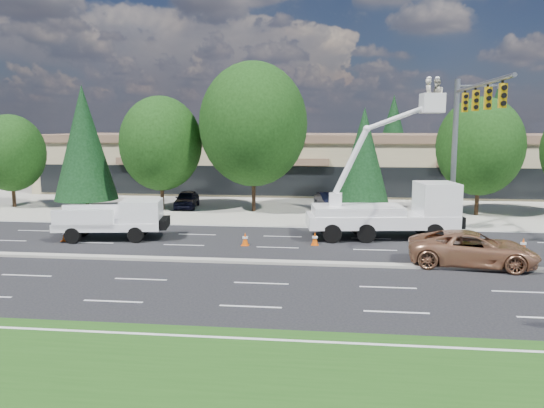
# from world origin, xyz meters

# --- Properties ---
(ground) EXTENTS (140.00, 140.00, 0.00)m
(ground) POSITION_xyz_m (0.00, 0.00, 0.00)
(ground) COLOR black
(ground) RESTS_ON ground
(concrete_apron) EXTENTS (140.00, 22.00, 0.01)m
(concrete_apron) POSITION_xyz_m (0.00, 20.00, 0.01)
(concrete_apron) COLOR gray
(concrete_apron) RESTS_ON ground
(road_median) EXTENTS (120.00, 0.55, 0.12)m
(road_median) POSITION_xyz_m (0.00, 0.00, 0.06)
(road_median) COLOR gray
(road_median) RESTS_ON ground
(strip_mall) EXTENTS (50.40, 15.40, 5.50)m
(strip_mall) POSITION_xyz_m (0.00, 29.97, 2.83)
(strip_mall) COLOR tan
(strip_mall) RESTS_ON ground
(tree_front_a) EXTENTS (5.17, 5.17, 7.18)m
(tree_front_a) POSITION_xyz_m (-22.00, 15.00, 4.20)
(tree_front_a) COLOR #332114
(tree_front_a) RESTS_ON ground
(tree_front_b) EXTENTS (4.74, 4.74, 9.34)m
(tree_front_b) POSITION_xyz_m (-16.00, 15.00, 5.01)
(tree_front_b) COLOR #332114
(tree_front_b) RESTS_ON ground
(tree_front_c) EXTENTS (6.13, 6.13, 8.51)m
(tree_front_c) POSITION_xyz_m (-10.00, 15.00, 4.98)
(tree_front_c) COLOR #332114
(tree_front_c) RESTS_ON ground
(tree_front_d) EXTENTS (7.87, 7.87, 10.92)m
(tree_front_d) POSITION_xyz_m (-3.00, 15.00, 6.39)
(tree_front_d) COLOR #332114
(tree_front_d) RESTS_ON ground
(tree_front_e) EXTENTS (3.86, 3.86, 7.60)m
(tree_front_e) POSITION_xyz_m (5.00, 15.00, 4.08)
(tree_front_e) COLOR #332114
(tree_front_e) RESTS_ON ground
(tree_front_f) EXTENTS (5.98, 5.98, 8.30)m
(tree_front_f) POSITION_xyz_m (13.00, 15.00, 4.86)
(tree_front_f) COLOR #332114
(tree_front_f) RESTS_ON ground
(tree_back_a) EXTENTS (4.84, 4.84, 9.53)m
(tree_back_a) POSITION_xyz_m (-18.00, 42.00, 5.11)
(tree_back_a) COLOR #332114
(tree_back_a) RESTS_ON ground
(tree_back_b) EXTENTS (6.10, 6.10, 12.02)m
(tree_back_b) POSITION_xyz_m (-4.00, 42.00, 6.45)
(tree_back_b) COLOR #332114
(tree_back_b) RESTS_ON ground
(tree_back_c) EXTENTS (5.07, 5.07, 10.00)m
(tree_back_c) POSITION_xyz_m (10.00, 42.00, 5.36)
(tree_back_c) COLOR #332114
(tree_back_c) RESTS_ON ground
(tree_back_d) EXTENTS (5.78, 5.78, 11.40)m
(tree_back_d) POSITION_xyz_m (22.00, 42.00, 6.12)
(tree_back_d) COLOR #332114
(tree_back_d) RESTS_ON ground
(signal_mast) EXTENTS (2.76, 10.16, 9.00)m
(signal_mast) POSITION_xyz_m (10.03, 7.04, 6.06)
(signal_mast) COLOR gray
(signal_mast) RESTS_ON ground
(utility_pickup) EXTENTS (6.02, 3.08, 2.20)m
(utility_pickup) POSITION_xyz_m (-9.11, 4.28, 0.91)
(utility_pickup) COLOR white
(utility_pickup) RESTS_ON ground
(bucket_truck) EXTENTS (8.51, 3.60, 8.92)m
(bucket_truck) POSITION_xyz_m (6.34, 6.31, 1.95)
(bucket_truck) COLOR white
(bucket_truck) RESTS_ON ground
(traffic_cone_a) EXTENTS (0.40, 0.40, 0.70)m
(traffic_cone_a) POSITION_xyz_m (-11.79, 3.52, 0.34)
(traffic_cone_a) COLOR #DA4E06
(traffic_cone_a) RESTS_ON ground
(traffic_cone_b) EXTENTS (0.40, 0.40, 0.70)m
(traffic_cone_b) POSITION_xyz_m (-1.76, 3.54, 0.34)
(traffic_cone_b) COLOR #DA4E06
(traffic_cone_b) RESTS_ON ground
(traffic_cone_c) EXTENTS (0.40, 0.40, 0.70)m
(traffic_cone_c) POSITION_xyz_m (1.91, 4.03, 0.34)
(traffic_cone_c) COLOR #DA4E06
(traffic_cone_c) RESTS_ON ground
(traffic_cone_d) EXTENTS (0.40, 0.40, 0.70)m
(traffic_cone_d) POSITION_xyz_m (8.31, 4.07, 0.34)
(traffic_cone_d) COLOR #DA4E06
(traffic_cone_d) RESTS_ON ground
(traffic_cone_e) EXTENTS (0.40, 0.40, 0.70)m
(traffic_cone_e) POSITION_xyz_m (12.37, 3.70, 0.34)
(traffic_cone_e) COLOR #DA4E06
(traffic_cone_e) RESTS_ON ground
(minivan) EXTENTS (5.90, 3.29, 1.56)m
(minivan) POSITION_xyz_m (9.10, 0.60, 0.78)
(minivan) COLOR #B17A56
(minivan) RESTS_ON ground
(parked_car_west) EXTENTS (2.00, 4.10, 1.35)m
(parked_car_west) POSITION_xyz_m (-8.38, 16.00, 0.67)
(parked_car_west) COLOR black
(parked_car_west) RESTS_ON ground
(parked_car_east) EXTENTS (2.45, 4.31, 1.34)m
(parked_car_east) POSITION_xyz_m (2.57, 16.00, 0.67)
(parked_car_east) COLOR black
(parked_car_east) RESTS_ON ground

